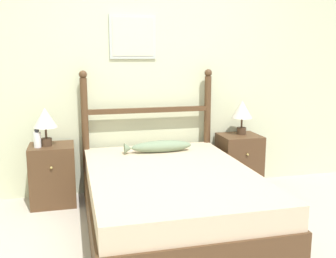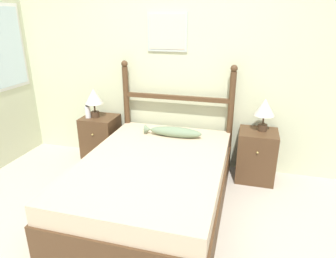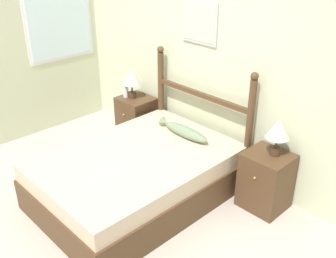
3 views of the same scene
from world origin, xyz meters
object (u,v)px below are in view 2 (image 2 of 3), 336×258
Objects in this scene: nightstand_right at (256,155)px; bed at (153,183)px; table_lamp_left at (94,98)px; bottle at (88,111)px; nightstand_left at (101,138)px; table_lamp_right at (265,109)px; fish_pillow at (173,132)px.

bed is at bearing -140.27° from nightstand_right.
bottle is at bearing -152.91° from table_lamp_left.
nightstand_right is at bearing 0.67° from table_lamp_left.
table_lamp_left is (-0.04, -0.02, 0.55)m from nightstand_left.
bottle is (-0.12, -0.06, 0.38)m from nightstand_left.
table_lamp_right reaches higher than bottle.
table_lamp_left is 0.19m from bottle.
fish_pillow is (0.04, 0.63, 0.31)m from bed.
table_lamp_right is (1.01, 0.85, 0.59)m from bed.
fish_pillow is at bearing -8.61° from table_lamp_left.
nightstand_left is (-0.97, 0.81, 0.05)m from bed.
nightstand_left is 1.95m from nightstand_right.
nightstand_right is 0.98m from fish_pillow.
fish_pillow is at bearing -167.01° from table_lamp_right.
bed is at bearing -37.80° from table_lamp_left.
nightstand_left is 0.88× the size of fish_pillow.
table_lamp_right is at bearing 1.76° from table_lamp_left.
bottle is (-0.08, -0.04, -0.17)m from table_lamp_left.
nightstand_left is at bearing 140.27° from bed.
table_lamp_right reaches higher than nightstand_left.
table_lamp_left is at bearing -179.33° from nightstand_right.
table_lamp_right reaches higher than bed.
nightstand_right is at bearing 1.75° from bottle.
table_lamp_left reaches higher than bottle.
nightstand_right is at bearing 11.16° from fish_pillow.
bottle reaches higher than bed.
fish_pillow is (1.14, -0.12, -0.11)m from bottle.
nightstand_right is (0.97, 0.81, 0.05)m from bed.
table_lamp_left is at bearing 171.39° from fish_pillow.
bottle is at bearing -177.22° from table_lamp_right.
table_lamp_left reaches higher than nightstand_left.
nightstand_left is 3.18× the size of bottle.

